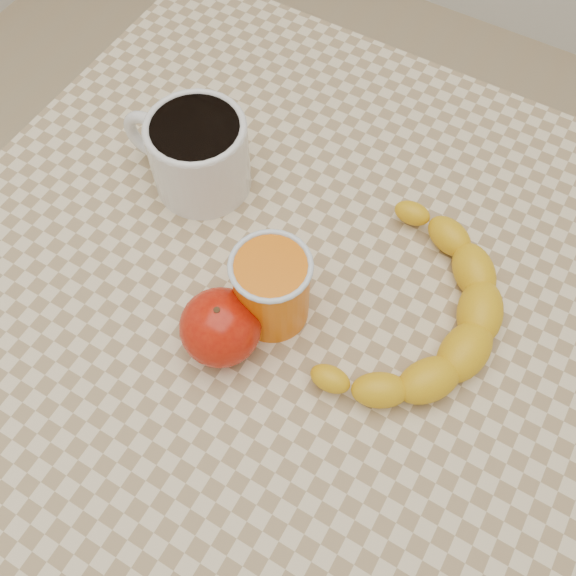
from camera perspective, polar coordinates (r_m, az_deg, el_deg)
The scene contains 6 objects.
ground at distance 1.38m, azimuth -0.00°, elevation -15.71°, with size 3.00×3.00×0.00m, color tan.
table at distance 0.75m, azimuth -0.00°, elevation -3.92°, with size 0.80×0.80×0.75m.
coffee_mug at distance 0.73m, azimuth -8.13°, elevation 11.92°, with size 0.16×0.12×0.09m.
orange_juice_glass at distance 0.62m, azimuth -1.47°, elevation 0.02°, with size 0.08×0.08×0.09m.
apple at distance 0.62m, azimuth -6.02°, elevation -3.49°, with size 0.10×0.10×0.07m.
banana at distance 0.65m, azimuth 11.02°, elevation -1.97°, with size 0.23×0.31×0.05m, color gold, non-canonical shape.
Camera 1 is at (0.16, -0.27, 1.34)m, focal length 40.00 mm.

